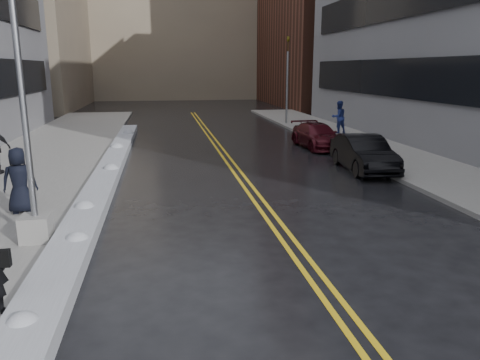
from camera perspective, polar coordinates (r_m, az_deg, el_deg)
name	(u,v)px	position (r m, az deg, el deg)	size (l,w,h in m)	color
ground	(186,273)	(9.65, -6.55, -11.18)	(160.00, 160.00, 0.00)	black
sidewalk_west	(23,173)	(19.91, -24.96, 0.81)	(5.50, 50.00, 0.15)	gray
sidewalk_east	(402,160)	(21.80, 19.11, 2.33)	(4.00, 50.00, 0.15)	gray
lane_line_left	(230,167)	(19.38, -1.22, 1.55)	(0.12, 50.00, 0.01)	gold
lane_line_right	(237,167)	(19.42, -0.34, 1.58)	(0.12, 50.00, 0.01)	gold
snow_ridge	(105,179)	(17.32, -16.14, 0.13)	(0.90, 30.00, 0.34)	#BABDC3
building_west_far	(5,17)	(55.12, -26.69, 17.31)	(14.00, 22.00, 18.00)	gray
building_far	(175,16)	(69.16, -7.93, 19.16)	(36.00, 16.00, 22.00)	gray
lamppost	(27,138)	(11.25, -24.57, 4.72)	(0.65, 0.65, 7.62)	gray
fire_hydrant	(381,150)	(21.26, 16.84, 3.53)	(0.26, 0.26, 0.73)	maroon
traffic_signal	(287,77)	(33.95, 5.78, 12.39)	(0.16, 0.20, 6.00)	gray
pedestrian_c	(19,180)	(13.98, -25.30, -0.04)	(0.88, 0.57, 1.81)	black
pedestrian_east	(339,117)	(29.15, 11.93, 7.51)	(0.94, 0.74, 1.94)	navy
car_black	(363,153)	(19.25, 14.82, 3.16)	(1.50, 4.31, 1.42)	black
car_maroon	(317,136)	(24.48, 9.40, 5.35)	(1.75, 4.30, 1.25)	#400A13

